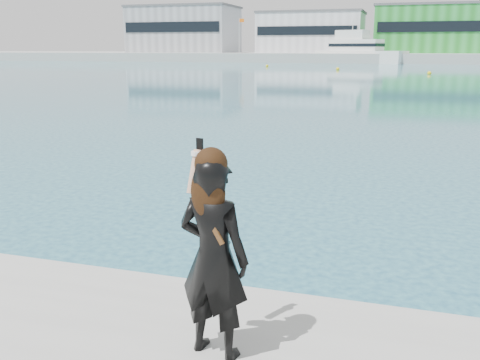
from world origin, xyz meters
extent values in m
cube|color=#9E9E99|center=(0.00, 130.00, 1.00)|extent=(320.00, 40.00, 2.00)
cube|color=gray|center=(-55.00, 128.00, 7.50)|extent=(26.00, 16.00, 11.00)
cube|color=black|center=(-55.00, 119.90, 8.05)|extent=(24.70, 0.20, 2.42)
cube|color=#59595B|center=(-55.00, 128.00, 13.25)|extent=(26.52, 16.32, 0.50)
cube|color=silver|center=(-22.00, 128.00, 6.50)|extent=(24.00, 15.00, 9.00)
cube|color=black|center=(-22.00, 120.40, 6.95)|extent=(22.80, 0.20, 1.98)
cube|color=#59595B|center=(-22.00, 128.00, 11.25)|extent=(24.48, 15.30, 0.50)
cube|color=#22892A|center=(8.00, 128.00, 7.00)|extent=(30.00, 16.00, 10.00)
cube|color=black|center=(8.00, 119.90, 7.50)|extent=(28.50, 0.20, 2.20)
cube|color=#59595B|center=(8.00, 128.00, 12.25)|extent=(30.60, 16.32, 0.50)
cylinder|color=silver|center=(-38.00, 121.00, 6.00)|extent=(0.16, 0.16, 8.00)
cube|color=#D95C0C|center=(-37.40, 121.00, 9.40)|extent=(1.20, 0.04, 0.80)
cube|color=white|center=(-9.06, 114.53, 1.28)|extent=(19.74, 12.03, 2.55)
cube|color=white|center=(-10.04, 114.92, 3.72)|extent=(11.53, 8.09, 2.34)
cube|color=white|center=(-11.03, 115.32, 5.85)|extent=(7.26, 5.72, 1.91)
cube|color=black|center=(-10.04, 114.92, 3.72)|extent=(11.76, 8.27, 0.64)
cylinder|color=silver|center=(-11.03, 115.32, 7.87)|extent=(0.17, 0.17, 2.13)
sphere|color=yellow|center=(3.40, 67.06, 0.00)|extent=(0.50, 0.50, 0.50)
sphere|color=yellow|center=(-9.04, 76.79, 0.00)|extent=(0.50, 0.50, 0.50)
sphere|color=yellow|center=(-22.30, 86.75, 0.00)|extent=(0.50, 0.50, 0.50)
imported|color=black|center=(-0.41, -0.27, 1.62)|extent=(0.66, 0.49, 1.64)
sphere|color=black|center=(-0.41, -0.29, 2.39)|extent=(0.25, 0.25, 0.25)
ellipsoid|color=black|center=(-0.42, -0.33, 2.18)|extent=(0.27, 0.14, 0.44)
cylinder|color=tan|center=(-0.61, -0.13, 2.28)|extent=(0.11, 0.20, 0.35)
cylinder|color=white|center=(-0.60, -0.09, 2.42)|extent=(0.10, 0.10, 0.03)
cube|color=black|center=(-0.59, -0.05, 2.47)|extent=(0.06, 0.02, 0.12)
cube|color=#4C2D14|center=(-0.39, -0.35, 1.95)|extent=(0.23, 0.06, 0.34)
camera|label=1|loc=(0.95, -3.95, 3.23)|focal=40.00mm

